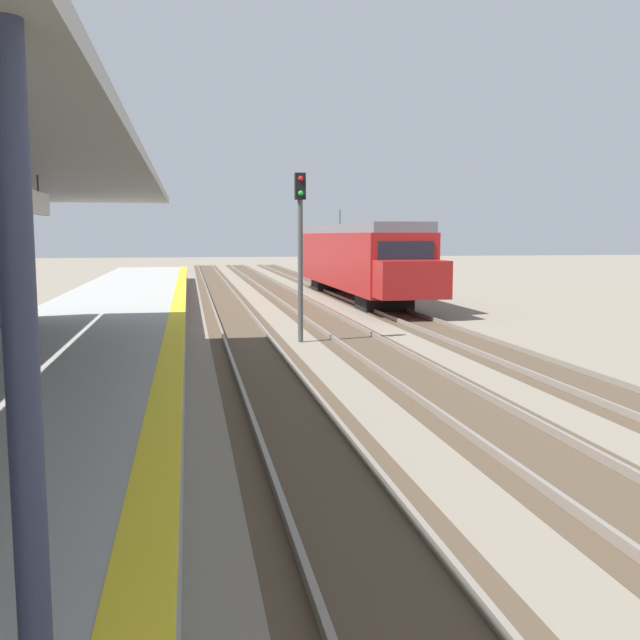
# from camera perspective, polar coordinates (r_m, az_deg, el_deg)

# --- Properties ---
(station_platform) EXTENTS (5.00, 80.00, 0.91)m
(station_platform) POSITION_cam_1_polar(r_m,az_deg,el_deg) (15.97, -19.83, -3.92)
(station_platform) COLOR #999993
(station_platform) RESTS_ON ground
(track_pair_nearest_platform) EXTENTS (2.34, 120.00, 0.16)m
(track_pair_nearest_platform) POSITION_cam_1_polar(r_m,az_deg,el_deg) (19.84, -5.24, -2.68)
(track_pair_nearest_platform) COLOR #4C3D2D
(track_pair_nearest_platform) RESTS_ON ground
(track_pair_middle) EXTENTS (2.34, 120.00, 0.16)m
(track_pair_middle) POSITION_cam_1_polar(r_m,az_deg,el_deg) (20.43, 4.30, -2.40)
(track_pair_middle) COLOR #4C3D2D
(track_pair_middle) RESTS_ON ground
(track_pair_far_side) EXTENTS (2.34, 120.00, 0.16)m
(track_pair_far_side) POSITION_cam_1_polar(r_m,az_deg,el_deg) (21.54, 13.09, -2.08)
(track_pair_far_side) COLOR #4C3D2D
(track_pair_far_side) RESTS_ON ground
(approaching_train) EXTENTS (2.93, 19.60, 4.76)m
(approaching_train) POSITION_cam_1_polar(r_m,az_deg,el_deg) (37.02, 2.90, 5.05)
(approaching_train) COLOR maroon
(approaching_train) RESTS_ON ground
(rail_signal_post) EXTENTS (0.32, 0.34, 5.20)m
(rail_signal_post) POSITION_cam_1_polar(r_m,az_deg,el_deg) (21.92, -1.59, 6.50)
(rail_signal_post) COLOR #4C4C4C
(rail_signal_post) RESTS_ON ground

